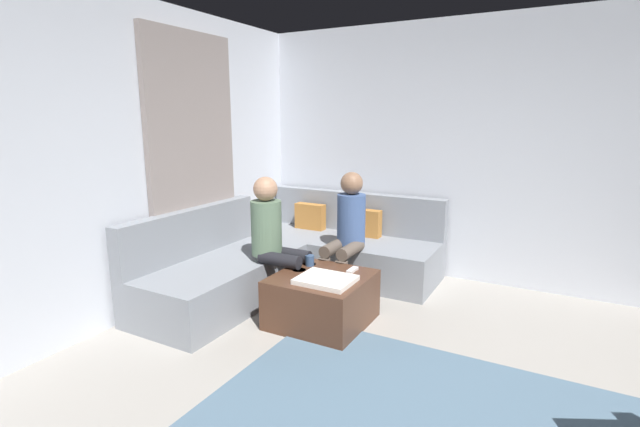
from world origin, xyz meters
name	(u,v)px	position (x,y,z in m)	size (l,w,h in m)	color
wall_back	(530,156)	(0.00, 2.94, 1.35)	(6.00, 0.12, 2.70)	silver
wall_left	(55,169)	(-2.94, 0.00, 1.35)	(0.12, 6.00, 2.70)	silver
curtain_panel	(194,167)	(-2.84, 1.30, 1.25)	(0.06, 1.10, 2.50)	gray
sectional_couch	(293,258)	(-2.08, 1.88, 0.28)	(2.10, 2.55, 0.87)	gray
ottoman	(322,299)	(-1.39, 1.21, 0.21)	(0.76, 0.76, 0.42)	#4C2D1E
folded_blanket	(326,280)	(-1.29, 1.09, 0.44)	(0.44, 0.36, 0.04)	white
coffee_mug	(310,260)	(-1.61, 1.39, 0.47)	(0.08, 0.08, 0.10)	#334C72
game_remote	(352,270)	(-1.21, 1.43, 0.43)	(0.05, 0.15, 0.02)	white
person_on_couch_back	(347,228)	(-1.50, 1.93, 0.66)	(0.30, 0.60, 1.20)	brown
person_on_couch_side	(275,237)	(-1.93, 1.34, 0.66)	(0.60, 0.30, 1.20)	black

